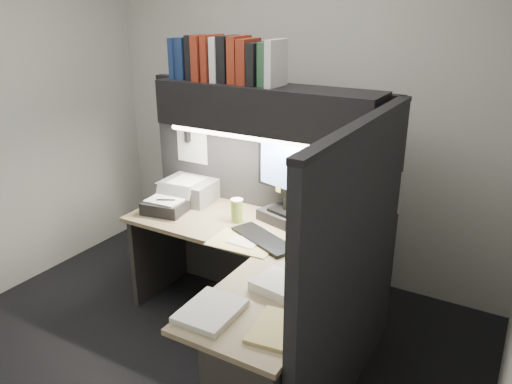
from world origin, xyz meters
TOP-DOWN VIEW (x-y plane):
  - floor at (0.00, 0.00)m, footprint 3.50×3.50m
  - wall_back at (0.00, 1.50)m, footprint 3.50×0.04m
  - partition_back at (0.03, 0.93)m, footprint 1.90×0.06m
  - partition_right at (0.98, 0.18)m, footprint 0.06×1.50m
  - desk at (0.43, -0.00)m, footprint 1.70×1.53m
  - overhead_shelf at (0.12, 0.75)m, footprint 1.55×0.34m
  - task_light_tube at (0.12, 0.61)m, footprint 1.32×0.04m
  - monitor at (0.31, 0.74)m, footprint 0.53×0.34m
  - keyboard at (0.31, 0.41)m, footprint 0.52×0.36m
  - mousepad at (0.76, 0.41)m, footprint 0.25×0.24m
  - mouse at (0.74, 0.40)m, footprint 0.08×0.11m
  - telephone at (0.80, 0.70)m, footprint 0.27×0.28m
  - coffee_cup at (-0.00, 0.59)m, footprint 0.09×0.09m
  - printer at (-0.54, 0.75)m, footprint 0.42×0.36m
  - notebook_stack at (-0.53, 0.47)m, footprint 0.33×0.29m
  - open_folder at (0.21, 0.32)m, footprint 0.43×0.30m
  - paper_stack_a at (0.67, -0.04)m, footprint 0.30×0.26m
  - paper_stack_b at (0.48, -0.41)m, footprint 0.26×0.32m
  - manila_stack at (0.82, -0.36)m, footprint 0.27×0.32m
  - binder_row at (-0.18, 0.75)m, footprint 0.81×0.25m
  - pinned_papers at (0.42, 0.56)m, footprint 1.76×1.31m

SIDE VIEW (x-z plane):
  - floor at x=0.00m, z-range 0.00..0.00m
  - desk at x=0.43m, z-range 0.08..0.81m
  - mousepad at x=0.76m, z-range 0.73..0.73m
  - open_folder at x=0.21m, z-range 0.73..0.74m
  - manila_stack at x=0.82m, z-range 0.73..0.75m
  - keyboard at x=0.31m, z-range 0.73..0.75m
  - paper_stack_b at x=0.48m, z-range 0.73..0.76m
  - mouse at x=0.74m, z-range 0.73..0.77m
  - paper_stack_a at x=0.67m, z-range 0.73..0.78m
  - telephone at x=0.80m, z-range 0.73..0.81m
  - notebook_stack at x=-0.53m, z-range 0.73..0.82m
  - partition_back at x=0.03m, z-range 0.00..1.60m
  - partition_right at x=0.98m, z-range 0.00..1.60m
  - coffee_cup at x=0.00m, z-range 0.73..0.88m
  - printer at x=-0.54m, z-range 0.73..0.89m
  - monitor at x=0.31m, z-range 0.67..1.25m
  - pinned_papers at x=0.42m, z-range 0.80..1.31m
  - task_light_tube at x=0.12m, z-range 1.31..1.35m
  - wall_back at x=0.00m, z-range 0.00..2.70m
  - overhead_shelf at x=0.12m, z-range 1.35..1.65m
  - binder_row at x=-0.18m, z-range 1.64..1.94m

